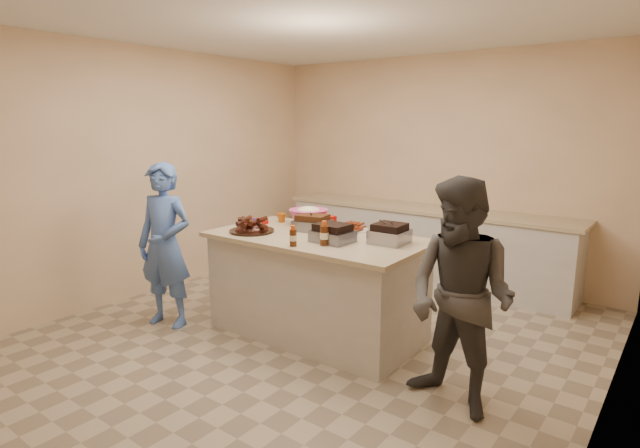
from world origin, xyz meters
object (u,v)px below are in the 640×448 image
Objects in this scene: mustard_bottle at (315,232)px; guest_blue at (170,323)px; plastic_cup at (282,222)px; guest_gray at (454,407)px; island at (317,333)px; rib_platter at (252,232)px; roasting_pan at (389,243)px; coleslaw_bowl at (309,225)px; bbq_bottle_b at (324,245)px; bbq_bottle_a at (293,246)px.

mustard_bottle is 0.08× the size of guest_blue.
plastic_cup is 2.44m from guest_gray.
guest_gray is (2.75, 0.28, 0.00)m from guest_blue.
plastic_cup reaches higher than island.
rib_platter is 1.27m from roasting_pan.
roasting_pan reaches higher than guest_blue.
island is at bearing -23.51° from plastic_cup.
coleslaw_bowl is (-0.36, 0.34, 0.91)m from island.
coleslaw_bowl is at bearing 135.61° from island.
rib_platter is 2.03× the size of bbq_bottle_b.
coleslaw_bowl is at bearing 166.94° from roasting_pan.
bbq_bottle_a is (-0.57, -0.56, 0.00)m from roasting_pan.
island is 0.98m from bbq_bottle_b.
mustard_bottle is 1.67m from guest_blue.
mustard_bottle is at bearing 38.15° from rib_platter.
coleslaw_bowl is at bearing 69.86° from rib_platter.
rib_platter is 2.26m from guest_gray.
bbq_bottle_b is (0.62, -0.57, 0.00)m from coleslaw_bowl.
bbq_bottle_b reaches higher than island.
coleslaw_bowl is (-1.01, 0.19, 0.00)m from roasting_pan.
guest_blue is at bearing -131.37° from coleslaw_bowl.
coleslaw_bowl is at bearing 120.33° from bbq_bottle_a.
guest_blue is (-0.90, -1.02, -0.91)m from coleslaw_bowl.
island is 0.93m from mustard_bottle.
rib_platter is at bearing -141.85° from mustard_bottle.
guest_gray is at bearing -16.00° from island.
plastic_cup is 0.06× the size of guest_gray.
bbq_bottle_b is at bearing -29.34° from plastic_cup.
coleslaw_bowl is 3.08× the size of mustard_bottle.
island is at bearing 100.38° from bbq_bottle_a.
coleslaw_bowl is at bearing 137.28° from bbq_bottle_b.
roasting_pan is at bearing 17.48° from rib_platter.
plastic_cup reaches higher than guest_blue.
coleslaw_bowl reaches higher than guest_blue.
island is 4.72× the size of rib_platter.
roasting_pan is 0.80m from bbq_bottle_a.
island is 1.25× the size of guest_blue.
guest_gray is at bearing 0.34° from bbq_bottle_a.
bbq_bottle_a is 0.57m from mustard_bottle.
bbq_bottle_b reaches higher than plastic_cup.
bbq_bottle_a is at bearing -15.48° from rib_platter.
rib_platter is 0.53m from plastic_cup.
rib_platter is (-0.57, -0.23, 0.91)m from island.
island reaches higher than guest_blue.
bbq_bottle_a is at bearing -137.83° from roasting_pan.
island reaches higher than guest_gray.
bbq_bottle_a is 1.64m from guest_blue.
bbq_bottle_b is at bearing -43.42° from mustard_bottle.
island is 15.49× the size of mustard_bottle.
rib_platter is 2.38× the size of bbq_bottle_a.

